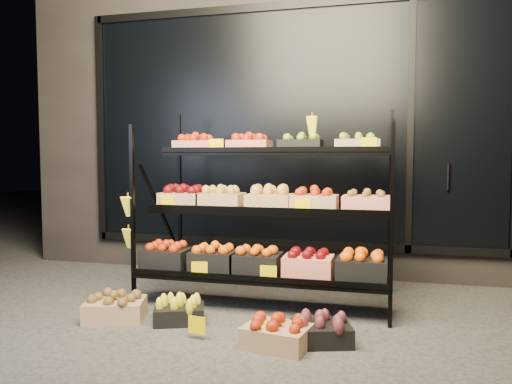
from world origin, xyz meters
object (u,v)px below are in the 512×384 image
(floor_crate_left, at_px, (115,307))
(floor_crate_midleft, at_px, (179,311))
(display_rack, at_px, (265,210))
(floor_crate_midright, at_px, (277,333))

(floor_crate_left, relative_size, floor_crate_midleft, 1.16)
(display_rack, relative_size, floor_crate_midleft, 4.99)
(floor_crate_midright, bearing_deg, floor_crate_midleft, 170.77)
(floor_crate_left, bearing_deg, floor_crate_midleft, -10.29)
(display_rack, height_order, floor_crate_midleft, display_rack)
(floor_crate_left, bearing_deg, display_rack, 20.51)
(display_rack, distance_m, floor_crate_left, 1.43)
(floor_crate_midleft, bearing_deg, floor_crate_midright, -40.78)
(floor_crate_left, relative_size, floor_crate_midright, 1.09)
(floor_crate_left, distance_m, floor_crate_midright, 1.33)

